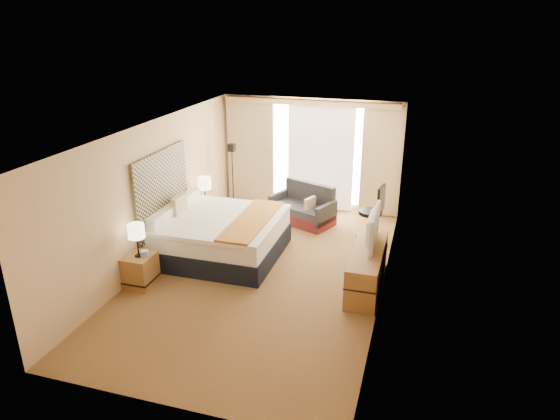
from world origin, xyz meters
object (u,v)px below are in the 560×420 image
(nightstand_right, at_px, (203,217))
(desk_chair, at_px, (373,214))
(bed, at_px, (218,235))
(lamp_left, at_px, (136,232))
(television, at_px, (368,227))
(loveseat, at_px, (303,210))
(lamp_right, at_px, (204,184))
(floor_lamp, at_px, (232,164))
(media_dresser, at_px, (367,268))
(nightstand_left, at_px, (140,270))

(nightstand_right, distance_m, desk_chair, 3.61)
(bed, bearing_deg, lamp_left, -117.62)
(lamp_left, relative_size, television, 0.54)
(desk_chair, bearing_deg, loveseat, 175.31)
(bed, relative_size, loveseat, 1.48)
(nightstand_right, bearing_deg, lamp_left, -89.47)
(bed, distance_m, television, 2.91)
(nightstand_right, xyz_separation_m, loveseat, (1.96, 1.04, 0.01))
(lamp_right, bearing_deg, lamp_left, -90.48)
(nightstand_right, xyz_separation_m, desk_chair, (3.55, 0.64, 0.23))
(bed, xyz_separation_m, desk_chair, (2.74, 1.67, 0.10))
(bed, relative_size, lamp_right, 3.81)
(loveseat, relative_size, floor_lamp, 0.95)
(lamp_left, bearing_deg, bed, 62.38)
(media_dresser, bearing_deg, nightstand_right, 158.60)
(bed, relative_size, desk_chair, 2.03)
(lamp_right, bearing_deg, television, -20.28)
(nightstand_right, distance_m, floor_lamp, 1.49)
(floor_lamp, xyz_separation_m, lamp_left, (-0.21, -3.72, -0.15))
(nightstand_left, xyz_separation_m, television, (3.65, 1.24, 0.73))
(floor_lamp, bearing_deg, television, -35.61)
(nightstand_left, xyz_separation_m, bed, (0.81, 1.47, 0.13))
(media_dresser, relative_size, lamp_right, 2.98)
(bed, distance_m, lamp_right, 1.47)
(loveseat, xyz_separation_m, desk_chair, (1.58, -0.40, 0.22))
(loveseat, bearing_deg, lamp_left, -96.49)
(lamp_left, bearing_deg, media_dresser, 16.37)
(lamp_left, bearing_deg, television, 19.32)
(nightstand_left, xyz_separation_m, desk_chair, (3.55, 3.14, 0.23))
(nightstand_left, distance_m, floor_lamp, 3.80)
(media_dresser, relative_size, television, 1.67)
(floor_lamp, bearing_deg, nightstand_left, -93.68)
(media_dresser, xyz_separation_m, television, (-0.05, 0.19, 0.66))
(nightstand_right, relative_size, loveseat, 0.35)
(bed, bearing_deg, loveseat, 60.77)
(nightstand_left, height_order, media_dresser, media_dresser)
(loveseat, relative_size, lamp_left, 2.65)
(nightstand_left, xyz_separation_m, lamp_right, (0.05, 2.57, 0.74))
(lamp_left, distance_m, television, 3.84)
(loveseat, bearing_deg, lamp_right, -131.30)
(lamp_right, relative_size, television, 0.56)
(nightstand_right, xyz_separation_m, lamp_left, (0.02, -2.53, 0.73))
(nightstand_right, distance_m, media_dresser, 3.97)
(nightstand_left, xyz_separation_m, media_dresser, (3.70, 1.05, 0.07))
(loveseat, bearing_deg, nightstand_right, -130.12)
(nightstand_right, distance_m, television, 3.93)
(nightstand_right, xyz_separation_m, television, (3.65, -1.26, 0.73))
(bed, xyz_separation_m, loveseat, (1.16, 2.07, -0.13))
(nightstand_right, bearing_deg, media_dresser, -21.40)
(nightstand_left, bearing_deg, lamp_right, 88.99)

